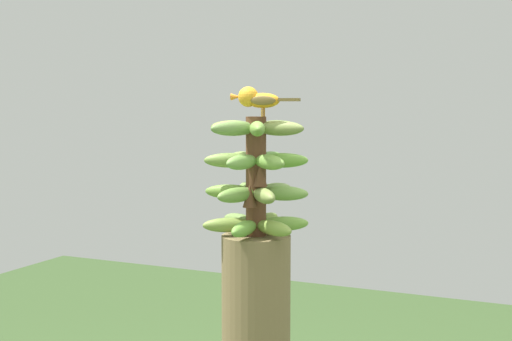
% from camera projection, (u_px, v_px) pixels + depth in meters
% --- Properties ---
extents(banana_bunch, '(0.28, 0.28, 0.31)m').
position_uv_depth(banana_bunch, '(256.00, 177.00, 1.81)').
color(banana_bunch, brown).
rests_on(banana_bunch, banana_tree).
extents(perched_bird, '(0.06, 0.18, 0.08)m').
position_uv_depth(perched_bird, '(257.00, 99.00, 1.79)').
color(perched_bird, '#C68933').
rests_on(perched_bird, banana_bunch).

